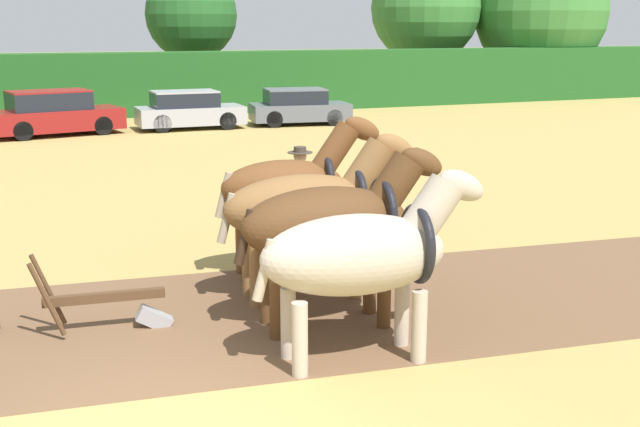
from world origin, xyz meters
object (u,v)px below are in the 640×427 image
Objects in this scene: draft_horse_lead_left at (363,253)px; draft_horse_trail_left at (310,206)px; parked_car_right at (298,107)px; draft_horse_trail_right at (291,186)px; tree_center at (191,15)px; plow at (116,306)px; draft_horse_lead_right at (333,223)px; tree_center_right at (426,8)px; tree_right at (541,12)px; parked_car_center at (54,114)px; parked_car_center_right at (189,110)px; farmer_beside_team at (300,187)px.

draft_horse_trail_left is at bearing 89.83° from draft_horse_lead_left.
draft_horse_trail_right is at bearing -103.02° from parked_car_right.
tree_center reaches higher than plow.
draft_horse_lead_left is 1.16m from draft_horse_lead_right.
tree_right reaches higher than tree_center_right.
tree_center_right reaches higher than parked_car_center.
draft_horse_trail_right reaches higher than parked_car_center_right.
farmer_beside_team reaches higher than plow.
farmer_beside_team is (-23.61, -25.01, -3.54)m from tree_right.
draft_horse_trail_left is at bearing -95.16° from parked_car_center.
draft_horse_trail_left is at bearing 11.93° from plow.
parked_car_center is at bearing 100.72° from draft_horse_lead_left.
tree_right is at bearing 56.35° from draft_horse_lead_left.
draft_horse_trail_left reaches higher than parked_car_center_right.
tree_center_right is at bearing 1.48° from tree_center.
tree_right is at bearing 20.59° from parked_car_center_right.
draft_horse_trail_right is 1.53× the size of plow.
draft_horse_trail_left is 0.62× the size of parked_car_center.
parked_car_center is at bearing 101.99° from draft_horse_trail_left.
tree_right is 38.07m from draft_horse_lead_right.
draft_horse_lead_right is (-5.27, -30.46, -2.96)m from tree_center.
tree_right is (19.33, -1.59, 0.25)m from tree_center.
draft_horse_lead_right is 20.88m from parked_car_center.
parked_car_center is at bearing -163.07° from tree_right.
plow is (-2.53, 2.00, -0.95)m from draft_horse_lead_left.
plow is (-21.04, -29.96, -4.43)m from tree_center_right.
tree_center is at bearing 86.15° from draft_horse_lead_left.
tree_center_right reaches higher than draft_horse_trail_right.
parked_car_center_right is at bearing 88.19° from draft_horse_lead_left.
tree_center_right reaches higher than plow.
parked_car_center is (-2.25, 18.48, -0.63)m from draft_horse_trail_right.
draft_horse_trail_right is 18.73m from parked_car_center_right.
tree_right is 34.57m from farmer_beside_team.
plow is 0.43× the size of parked_car_right.
tree_right reaches higher than plow.
farmer_beside_team reaches higher than parked_car_right.
draft_horse_lead_left is at bearing -90.25° from draft_horse_trail_right.
plow is 4.78m from farmer_beside_team.
tree_right is at bearing 51.62° from plow.
draft_horse_trail_right reaches higher than parked_car_center.
parked_car_right is (4.33, -0.22, -0.01)m from parked_car_center_right.
tree_center is 2.32× the size of draft_horse_lead_left.
tree_center_right is 1.96× the size of parked_car_center_right.
tree_center_right is at bearing 64.97° from draft_horse_lead_right.
tree_center_right is at bearing 64.18° from draft_horse_trail_left.
plow is at bearing -103.19° from parked_car_center.
tree_right reaches higher than draft_horse_trail_left.
parked_car_center is at bearing -179.08° from parked_car_center_right.
draft_horse_lead_left is 1.06× the size of draft_horse_trail_right.
draft_horse_lead_left is at bearing -99.66° from tree_center.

